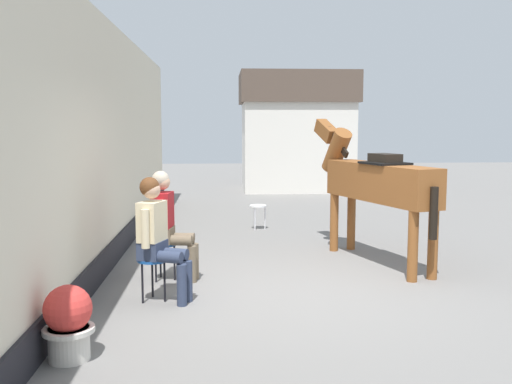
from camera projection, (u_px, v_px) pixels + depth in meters
The scene contains 8 objects.
ground_plane at pixel (273, 241), 9.80m from camera, with size 40.00×40.00×0.00m, color slate.
pub_facade_wall at pixel (99, 156), 7.98m from camera, with size 0.34×14.00×3.40m.
distant_cottage at pixel (296, 130), 17.44m from camera, with size 3.40×2.60×3.50m.
seated_visitor_near at pixel (158, 233), 6.38m from camera, with size 0.61×0.49×1.39m.
seated_visitor_far at pixel (168, 220), 7.25m from camera, with size 0.61×0.49×1.39m.
saddled_horse_center at pixel (375, 182), 8.20m from camera, with size 1.24×2.88×2.06m.
flower_planter_near at pixel (68, 321), 4.81m from camera, with size 0.43×0.43×0.64m.
spare_stool_white at pixel (258, 208), 10.87m from camera, with size 0.32×0.32×0.46m.
Camera 1 is at (-0.87, -6.60, 1.96)m, focal length 40.63 mm.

